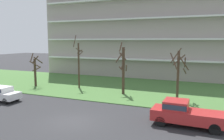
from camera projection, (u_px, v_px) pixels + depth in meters
ground at (72, 121)px, 18.36m from camera, size 160.00×160.00×0.00m
grass_lawn_strip at (127, 88)px, 31.19m from camera, size 80.00×16.00×0.08m
apartment_building at (150, 21)px, 42.07m from camera, size 38.63×11.54×20.20m
tree_far_left at (35, 70)px, 32.03m from camera, size 1.91×1.93×4.76m
tree_left at (79, 64)px, 30.63m from camera, size 1.39×1.19×7.25m
tree_center at (123, 69)px, 27.24m from camera, size 1.54×1.55×6.32m
tree_right at (179, 72)px, 24.51m from camera, size 2.08×2.04×5.71m
pickup_red_near_left at (185, 113)px, 17.31m from camera, size 5.45×2.14×1.95m
sedan_white_center_left at (0, 93)px, 24.54m from camera, size 4.40×1.81×1.57m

